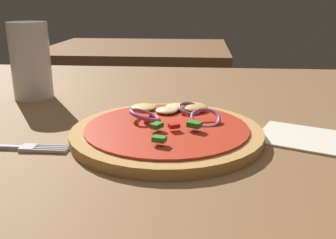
# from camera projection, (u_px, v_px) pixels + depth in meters

# --- Properties ---
(dining_table) EXTENTS (1.19, 1.09, 0.03)m
(dining_table) POSITION_uv_depth(u_px,v_px,m) (179.00, 150.00, 0.51)
(dining_table) COLOR brown
(dining_table) RESTS_ON ground
(pizza) EXTENTS (0.25, 0.25, 0.03)m
(pizza) POSITION_uv_depth(u_px,v_px,m) (167.00, 131.00, 0.51)
(pizza) COLOR tan
(pizza) RESTS_ON dining_table
(fork) EXTENTS (0.17, 0.02, 0.01)m
(fork) POSITION_uv_depth(u_px,v_px,m) (7.00, 147.00, 0.47)
(fork) COLOR silver
(fork) RESTS_ON dining_table
(beer_glass) EXTENTS (0.07, 0.07, 0.14)m
(beer_glass) POSITION_uv_depth(u_px,v_px,m) (31.00, 63.00, 0.69)
(beer_glass) COLOR silver
(beer_glass) RESTS_ON dining_table
(napkin) EXTENTS (0.16, 0.14, 0.00)m
(napkin) POSITION_uv_depth(u_px,v_px,m) (310.00, 139.00, 0.50)
(napkin) COLOR silver
(napkin) RESTS_ON dining_table
(background_table) EXTENTS (0.69, 0.55, 0.03)m
(background_table) POSITION_uv_depth(u_px,v_px,m) (138.00, 50.00, 1.48)
(background_table) COLOR brown
(background_table) RESTS_ON ground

